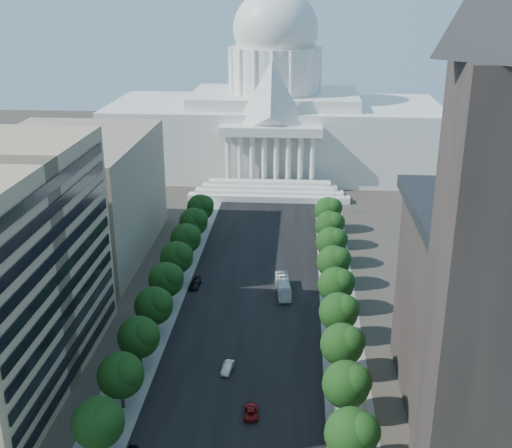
% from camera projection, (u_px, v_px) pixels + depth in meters
% --- Properties ---
extents(road_asphalt, '(30.00, 260.00, 0.01)m').
position_uv_depth(road_asphalt, '(256.00, 273.00, 154.43)').
color(road_asphalt, black).
rests_on(road_asphalt, ground).
extents(sidewalk_left, '(8.00, 260.00, 0.02)m').
position_uv_depth(sidewalk_left, '(178.00, 271.00, 155.70)').
color(sidewalk_left, gray).
rests_on(sidewalk_left, ground).
extents(sidewalk_right, '(8.00, 260.00, 0.02)m').
position_uv_depth(sidewalk_right, '(335.00, 276.00, 153.16)').
color(sidewalk_right, gray).
rests_on(sidewalk_right, ground).
extents(capitol, '(120.00, 56.00, 73.00)m').
position_uv_depth(capitol, '(274.00, 117.00, 236.31)').
color(capitol, white).
rests_on(capitol, ground).
extents(office_block_left_far, '(38.00, 52.00, 30.00)m').
position_uv_depth(office_block_left_far, '(70.00, 197.00, 161.80)').
color(office_block_left_far, gray).
rests_on(office_block_left_far, ground).
extents(tree_l_b, '(7.79, 7.60, 9.97)m').
position_uv_depth(tree_l_b, '(100.00, 422.00, 91.43)').
color(tree_l_b, '#33261C').
rests_on(tree_l_b, ground).
extents(tree_l_c, '(7.79, 7.60, 9.97)m').
position_uv_depth(tree_l_c, '(122.00, 374.00, 102.66)').
color(tree_l_c, '#33261C').
rests_on(tree_l_c, ground).
extents(tree_l_d, '(7.79, 7.60, 9.97)m').
position_uv_depth(tree_l_d, '(140.00, 336.00, 113.89)').
color(tree_l_d, '#33261C').
rests_on(tree_l_d, ground).
extents(tree_l_e, '(7.79, 7.60, 9.97)m').
position_uv_depth(tree_l_e, '(155.00, 305.00, 125.12)').
color(tree_l_e, '#33261C').
rests_on(tree_l_e, ground).
extents(tree_l_f, '(7.79, 7.60, 9.97)m').
position_uv_depth(tree_l_f, '(167.00, 279.00, 136.35)').
color(tree_l_f, '#33261C').
rests_on(tree_l_f, ground).
extents(tree_l_g, '(7.79, 7.60, 9.97)m').
position_uv_depth(tree_l_g, '(178.00, 257.00, 147.58)').
color(tree_l_g, '#33261C').
rests_on(tree_l_g, ground).
extents(tree_l_h, '(7.79, 7.60, 9.97)m').
position_uv_depth(tree_l_h, '(187.00, 238.00, 158.81)').
color(tree_l_h, '#33261C').
rests_on(tree_l_h, ground).
extents(tree_l_i, '(7.79, 7.60, 9.97)m').
position_uv_depth(tree_l_i, '(195.00, 221.00, 170.04)').
color(tree_l_i, '#33261C').
rests_on(tree_l_i, ground).
extents(tree_l_j, '(7.79, 7.60, 9.97)m').
position_uv_depth(tree_l_j, '(201.00, 207.00, 181.27)').
color(tree_l_j, '#33261C').
rests_on(tree_l_j, ground).
extents(tree_r_b, '(7.79, 7.60, 9.97)m').
position_uv_depth(tree_r_b, '(354.00, 434.00, 89.03)').
color(tree_r_b, '#33261C').
rests_on(tree_r_b, ground).
extents(tree_r_c, '(7.79, 7.60, 9.97)m').
position_uv_depth(tree_r_c, '(348.00, 384.00, 100.26)').
color(tree_r_c, '#33261C').
rests_on(tree_r_c, ground).
extents(tree_r_d, '(7.79, 7.60, 9.97)m').
position_uv_depth(tree_r_d, '(344.00, 344.00, 111.49)').
color(tree_r_d, '#33261C').
rests_on(tree_r_d, ground).
extents(tree_r_e, '(7.79, 7.60, 9.97)m').
position_uv_depth(tree_r_e, '(340.00, 311.00, 122.72)').
color(tree_r_e, '#33261C').
rests_on(tree_r_e, ground).
extents(tree_r_f, '(7.79, 7.60, 9.97)m').
position_uv_depth(tree_r_f, '(337.00, 284.00, 133.95)').
color(tree_r_f, '#33261C').
rests_on(tree_r_f, ground).
extents(tree_r_g, '(7.79, 7.60, 9.97)m').
position_uv_depth(tree_r_g, '(335.00, 261.00, 145.18)').
color(tree_r_g, '#33261C').
rests_on(tree_r_g, ground).
extents(tree_r_h, '(7.79, 7.60, 9.97)m').
position_uv_depth(tree_r_h, '(333.00, 242.00, 156.41)').
color(tree_r_h, '#33261C').
rests_on(tree_r_h, ground).
extents(tree_r_i, '(7.79, 7.60, 9.97)m').
position_uv_depth(tree_r_i, '(331.00, 225.00, 167.64)').
color(tree_r_i, '#33261C').
rests_on(tree_r_i, ground).
extents(tree_r_j, '(7.79, 7.60, 9.97)m').
position_uv_depth(tree_r_j, '(329.00, 210.00, 178.87)').
color(tree_r_j, '#33261C').
rests_on(tree_r_j, ground).
extents(streetlight_b, '(2.61, 0.44, 9.00)m').
position_uv_depth(streetlight_b, '(359.00, 390.00, 99.62)').
color(streetlight_b, gray).
rests_on(streetlight_b, ground).
extents(streetlight_c, '(2.61, 0.44, 9.00)m').
position_uv_depth(streetlight_c, '(348.00, 314.00, 123.01)').
color(streetlight_c, gray).
rests_on(streetlight_c, ground).
extents(streetlight_d, '(2.61, 0.44, 9.00)m').
position_uv_depth(streetlight_d, '(341.00, 262.00, 146.41)').
color(streetlight_d, gray).
rests_on(streetlight_d, ground).
extents(streetlight_e, '(2.61, 0.44, 9.00)m').
position_uv_depth(streetlight_e, '(336.00, 224.00, 169.80)').
color(streetlight_e, gray).
rests_on(streetlight_e, ground).
extents(streetlight_f, '(2.61, 0.44, 9.00)m').
position_uv_depth(streetlight_f, '(332.00, 195.00, 193.20)').
color(streetlight_f, gray).
rests_on(streetlight_f, ground).
extents(car_silver, '(2.16, 4.69, 1.49)m').
position_uv_depth(car_silver, '(228.00, 368.00, 114.69)').
color(car_silver, '#B7BBBF').
rests_on(car_silver, ground).
extents(car_red, '(2.64, 5.08, 1.37)m').
position_uv_depth(car_red, '(251.00, 411.00, 103.01)').
color(car_red, maroon).
rests_on(car_red, ground).
extents(car_dark_b, '(2.54, 5.51, 1.56)m').
position_uv_depth(car_dark_b, '(195.00, 284.00, 147.15)').
color(car_dark_b, black).
rests_on(car_dark_b, ground).
extents(city_bus, '(4.04, 11.85, 3.23)m').
position_uv_depth(city_bus, '(283.00, 286.00, 143.91)').
color(city_bus, white).
rests_on(city_bus, ground).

